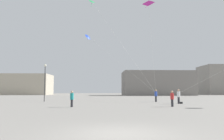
# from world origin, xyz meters

# --- Properties ---
(ground_plane) EXTENTS (300.00, 300.00, 0.00)m
(ground_plane) POSITION_xyz_m (0.00, 0.00, 0.00)
(ground_plane) COLOR gray
(person_in_white) EXTENTS (0.39, 0.39, 1.81)m
(person_in_white) POSITION_xyz_m (8.25, 19.01, 0.99)
(person_in_white) COLOR #2D2D33
(person_in_white) RESTS_ON ground_plane
(person_in_blue) EXTENTS (0.39, 0.39, 1.80)m
(person_in_blue) POSITION_xyz_m (6.48, 23.96, 0.98)
(person_in_blue) COLOR #2D2D33
(person_in_blue) RESTS_ON ground_plane
(person_in_red) EXTENTS (0.35, 0.35, 1.61)m
(person_in_red) POSITION_xyz_m (6.02, 14.04, 0.88)
(person_in_red) COLOR #2D2D33
(person_in_red) RESTS_ON ground_plane
(person_in_teal) EXTENTS (0.35, 0.35, 1.61)m
(person_in_teal) POSITION_xyz_m (-4.09, 13.70, 0.88)
(person_in_teal) COLOR #2D2D33
(person_in_teal) RESTS_ON ground_plane
(kite_cobalt_diamond) EXTENTS (11.92, 12.39, 11.88)m
(kite_cobalt_diamond) POSITION_xyz_m (-4.58, 35.42, 12.48)
(kite_cobalt_diamond) COLOR blue
(kite_emerald_delta) EXTENTS (10.14, 2.26, 14.82)m
(kite_emerald_delta) POSITION_xyz_m (-2.63, 25.66, 15.04)
(kite_emerald_delta) COLOR green
(kite_magenta_delta) EXTENTS (1.60, 1.57, 14.47)m
(kite_magenta_delta) POSITION_xyz_m (5.78, 24.95, 15.05)
(kite_magenta_delta) COLOR #D12899
(building_left_hall) EXTENTS (24.08, 13.49, 8.42)m
(building_left_hall) POSITION_xyz_m (-37.00, 84.14, 4.21)
(building_left_hall) COLOR #B2A893
(building_left_hall) RESTS_ON ground_plane
(building_centre_hall) EXTENTS (24.97, 14.27, 8.55)m
(building_centre_hall) POSITION_xyz_m (17.00, 71.60, 4.28)
(building_centre_hall) COLOR gray
(building_centre_hall) RESTS_ON ground_plane
(lamppost_east) EXTENTS (0.36, 0.36, 5.69)m
(lamppost_east) POSITION_xyz_m (-10.21, 25.39, 3.74)
(lamppost_east) COLOR #2D2D30
(lamppost_east) RESTS_ON ground_plane
(handbag_beside_flyer) EXTENTS (0.35, 0.25, 0.24)m
(handbag_beside_flyer) POSITION_xyz_m (8.60, 19.11, 0.12)
(handbag_beside_flyer) COLOR black
(handbag_beside_flyer) RESTS_ON ground_plane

